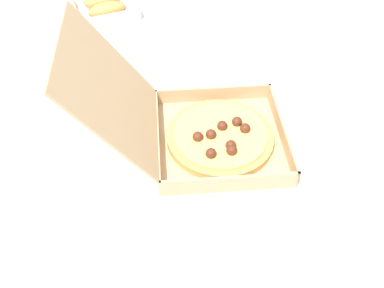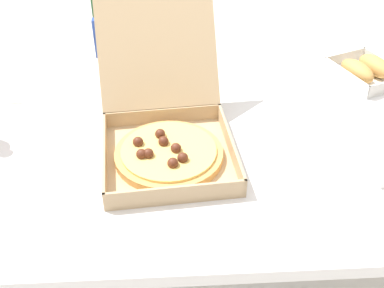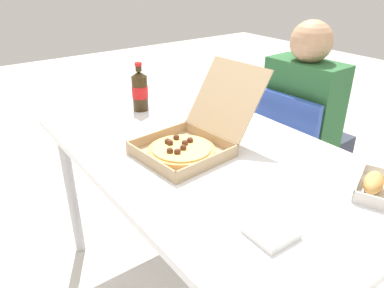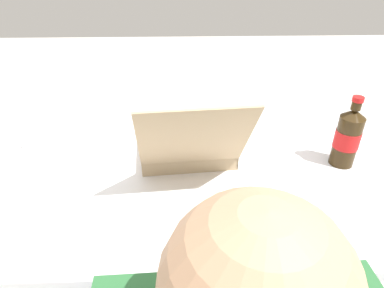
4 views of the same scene
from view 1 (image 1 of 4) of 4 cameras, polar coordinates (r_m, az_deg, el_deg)
The scene contains 6 objects.
ground_plane at distance 1.62m, azimuth -1.11°, elevation -17.37°, with size 10.00×10.00×0.00m, color beige.
dining_table at distance 1.06m, azimuth -1.62°, elevation -1.26°, with size 1.40×0.83×0.75m.
pizza_box_open at distance 0.94m, azimuth 1.43°, elevation 1.93°, with size 0.33×0.48×0.29m.
bread_side_box at distance 1.44m, azimuth -11.58°, elevation 17.59°, with size 0.21×0.23×0.06m.
paper_menu at distance 0.82m, azimuth -20.15°, elevation -17.70°, with size 0.21×0.15×0.00m, color white.
napkin_pile at distance 1.37m, azimuth 5.85°, elevation 15.77°, with size 0.11×0.11×0.02m, color white.
Camera 1 is at (-0.71, -0.03, 1.45)m, focal length 39.68 mm.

